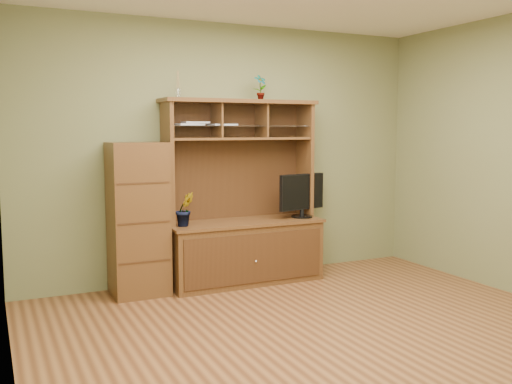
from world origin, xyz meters
TOP-DOWN VIEW (x-y plane):
  - room at (0.00, 0.00)m, footprint 4.54×4.04m
  - media_hutch at (0.05, 1.73)m, footprint 1.66×0.61m
  - monitor at (0.71, 1.65)m, footprint 0.59×0.23m
  - orchid_plant at (-0.61, 1.65)m, footprint 0.19×0.16m
  - top_plant at (0.29, 1.80)m, footprint 0.16×0.12m
  - reed_diffuser at (-0.61, 1.80)m, footprint 0.05×0.05m
  - magazines at (-0.37, 1.80)m, footprint 0.64×0.23m
  - side_cabinet at (-1.05, 1.74)m, footprint 0.53×0.48m

SIDE VIEW (x-z plane):
  - media_hutch at x=0.05m, z-range -0.43..1.47m
  - side_cabinet at x=-1.05m, z-range 0.00..1.47m
  - orchid_plant at x=-0.61m, z-range 0.65..0.99m
  - monitor at x=0.71m, z-range 0.66..1.13m
  - room at x=0.00m, z-range -0.02..2.72m
  - magazines at x=-0.37m, z-range 1.63..1.67m
  - reed_diffuser at x=-0.61m, z-range 1.87..2.14m
  - top_plant at x=0.29m, z-range 1.90..2.17m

